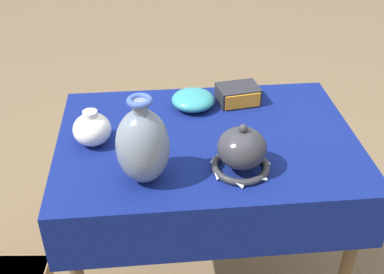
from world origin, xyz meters
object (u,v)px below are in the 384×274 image
at_px(vase_tall_bulbous, 143,145).
at_px(bowl_shallow_teal, 193,100).
at_px(mosaic_tile_box, 238,94).
at_px(jar_round_ivory, 92,129).
at_px(vase_dome_bell, 242,152).

relative_size(vase_tall_bulbous, bowl_shallow_teal, 1.74).
xyz_separation_m(mosaic_tile_box, jar_round_ivory, (-0.53, -0.23, 0.02)).
xyz_separation_m(vase_tall_bulbous, vase_dome_bell, (0.30, 0.02, -0.06)).
relative_size(vase_dome_bell, bowl_shallow_teal, 1.22).
height_order(vase_dome_bell, mosaic_tile_box, vase_dome_bell).
bearing_deg(jar_round_ivory, vase_tall_bulbous, -51.38).
bearing_deg(jar_round_ivory, vase_dome_bell, -22.34).
bearing_deg(vase_tall_bulbous, jar_round_ivory, 128.62).
bearing_deg(jar_round_ivory, mosaic_tile_box, 23.09).
bearing_deg(mosaic_tile_box, vase_tall_bulbous, -138.31).
bearing_deg(vase_tall_bulbous, mosaic_tile_box, 50.37).
height_order(mosaic_tile_box, jar_round_ivory, jar_round_ivory).
height_order(vase_tall_bulbous, bowl_shallow_teal, vase_tall_bulbous).
xyz_separation_m(vase_dome_bell, bowl_shallow_teal, (-0.11, 0.39, -0.03)).
xyz_separation_m(vase_tall_bulbous, mosaic_tile_box, (0.36, 0.44, -0.09)).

